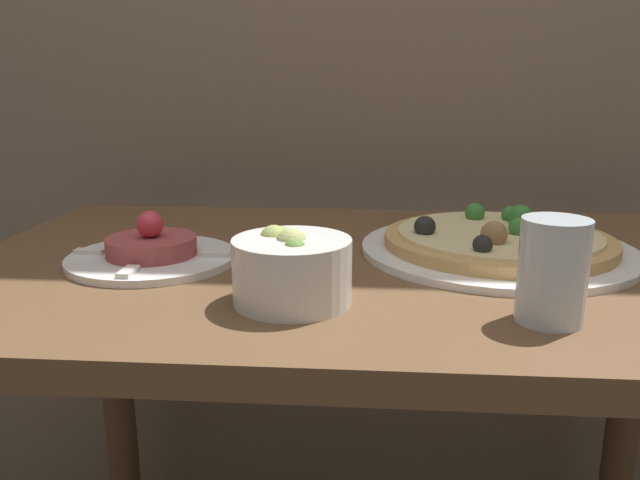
% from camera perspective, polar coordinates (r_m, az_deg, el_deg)
% --- Properties ---
extents(dining_table, '(1.10, 0.68, 0.79)m').
position_cam_1_polar(dining_table, '(0.90, 4.22, -9.91)').
color(dining_table, brown).
rests_on(dining_table, ground_plane).
extents(pizza_plate, '(0.38, 0.38, 0.06)m').
position_cam_1_polar(pizza_plate, '(0.91, 16.02, -0.23)').
color(pizza_plate, white).
rests_on(pizza_plate, dining_table).
extents(tartare_plate, '(0.22, 0.22, 0.07)m').
position_cam_1_polar(tartare_plate, '(0.86, -15.00, -1.06)').
color(tartare_plate, white).
rests_on(tartare_plate, dining_table).
extents(small_bowl, '(0.13, 0.13, 0.08)m').
position_cam_1_polar(small_bowl, '(0.68, -2.48, -2.63)').
color(small_bowl, white).
rests_on(small_bowl, dining_table).
extents(drinking_glass, '(0.07, 0.07, 0.11)m').
position_cam_1_polar(drinking_glass, '(0.66, 20.64, -2.67)').
color(drinking_glass, silver).
rests_on(drinking_glass, dining_table).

